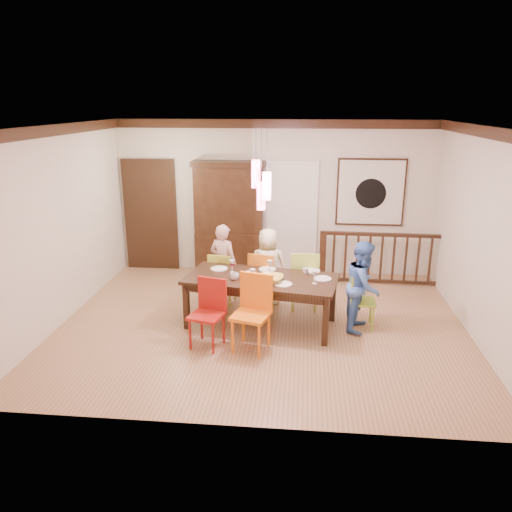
# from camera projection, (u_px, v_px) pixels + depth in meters

# --- Properties ---
(floor) EXTENTS (6.00, 6.00, 0.00)m
(floor) POSITION_uv_depth(u_px,v_px,m) (262.00, 324.00, 7.52)
(floor) COLOR #99694A
(floor) RESTS_ON ground
(ceiling) EXTENTS (6.00, 6.00, 0.00)m
(ceiling) POSITION_uv_depth(u_px,v_px,m) (263.00, 125.00, 6.66)
(ceiling) COLOR white
(ceiling) RESTS_ON wall_back
(wall_back) EXTENTS (6.00, 0.00, 6.00)m
(wall_back) POSITION_uv_depth(u_px,v_px,m) (274.00, 198.00, 9.47)
(wall_back) COLOR beige
(wall_back) RESTS_ON floor
(wall_left) EXTENTS (0.00, 5.00, 5.00)m
(wall_left) POSITION_uv_depth(u_px,v_px,m) (61.00, 226.00, 7.37)
(wall_left) COLOR beige
(wall_left) RESTS_ON floor
(wall_right) EXTENTS (0.00, 5.00, 5.00)m
(wall_right) POSITION_uv_depth(u_px,v_px,m) (481.00, 236.00, 6.81)
(wall_right) COLOR beige
(wall_right) RESTS_ON floor
(crown_molding) EXTENTS (6.00, 5.00, 0.16)m
(crown_molding) POSITION_uv_depth(u_px,v_px,m) (263.00, 132.00, 6.69)
(crown_molding) COLOR black
(crown_molding) RESTS_ON wall_back
(panel_door) EXTENTS (1.04, 0.07, 2.24)m
(panel_door) POSITION_uv_depth(u_px,v_px,m) (151.00, 217.00, 9.76)
(panel_door) COLOR black
(panel_door) RESTS_ON wall_back
(white_doorway) EXTENTS (0.97, 0.05, 2.22)m
(white_doorway) POSITION_uv_depth(u_px,v_px,m) (292.00, 220.00, 9.52)
(white_doorway) COLOR silver
(white_doorway) RESTS_ON wall_back
(painting) EXTENTS (1.25, 0.06, 1.25)m
(painting) POSITION_uv_depth(u_px,v_px,m) (371.00, 192.00, 9.22)
(painting) COLOR black
(painting) RESTS_ON wall_back
(pendant_cluster) EXTENTS (0.27, 0.21, 1.14)m
(pendant_cluster) POSITION_uv_depth(u_px,v_px,m) (261.00, 185.00, 6.88)
(pendant_cluster) COLOR #FF4C74
(pendant_cluster) RESTS_ON ceiling
(dining_table) EXTENTS (2.32, 1.35, 0.75)m
(dining_table) POSITION_uv_depth(u_px,v_px,m) (261.00, 283.00, 7.30)
(dining_table) COLOR black
(dining_table) RESTS_ON floor
(chair_far_left) EXTENTS (0.45, 0.45, 0.87)m
(chair_far_left) POSITION_uv_depth(u_px,v_px,m) (223.00, 274.00, 8.19)
(chair_far_left) COLOR #ADB835
(chair_far_left) RESTS_ON floor
(chair_far_mid) EXTENTS (0.52, 0.52, 0.93)m
(chair_far_mid) POSITION_uv_depth(u_px,v_px,m) (265.00, 275.00, 8.02)
(chair_far_mid) COLOR #C86716
(chair_far_mid) RESTS_ON floor
(chair_far_right) EXTENTS (0.44, 0.44, 0.98)m
(chair_far_right) POSITION_uv_depth(u_px,v_px,m) (305.00, 275.00, 7.94)
(chair_far_right) COLOR #A3C13D
(chair_far_right) RESTS_ON floor
(chair_near_left) EXTENTS (0.52, 0.52, 0.93)m
(chair_near_left) POSITION_uv_depth(u_px,v_px,m) (206.00, 310.00, 6.68)
(chair_near_left) COLOR #9C1610
(chair_near_left) RESTS_ON floor
(chair_near_mid) EXTENTS (0.57, 0.57, 1.02)m
(chair_near_mid) POSITION_uv_depth(u_px,v_px,m) (251.00, 309.00, 6.57)
(chair_near_mid) COLOR orange
(chair_near_mid) RESTS_ON floor
(chair_end_right) EXTENTS (0.38, 0.38, 0.83)m
(chair_end_right) POSITION_uv_depth(u_px,v_px,m) (362.00, 297.00, 7.29)
(chair_end_right) COLOR #98BF2E
(chair_end_right) RESTS_ON floor
(china_hutch) EXTENTS (1.37, 0.46, 2.16)m
(china_hutch) POSITION_uv_depth(u_px,v_px,m) (229.00, 218.00, 9.46)
(china_hutch) COLOR black
(china_hutch) RESTS_ON floor
(balustrade) EXTENTS (2.24, 0.15, 0.96)m
(balustrade) POSITION_uv_depth(u_px,v_px,m) (381.00, 258.00, 9.04)
(balustrade) COLOR black
(balustrade) RESTS_ON floor
(person_far_left) EXTENTS (0.56, 0.47, 1.32)m
(person_far_left) POSITION_uv_depth(u_px,v_px,m) (223.00, 263.00, 8.21)
(person_far_left) COLOR beige
(person_far_left) RESTS_ON floor
(person_far_mid) EXTENTS (0.64, 0.44, 1.27)m
(person_far_mid) POSITION_uv_depth(u_px,v_px,m) (268.00, 266.00, 8.14)
(person_far_mid) COLOR beige
(person_far_mid) RESTS_ON floor
(person_end_right) EXTENTS (0.66, 0.76, 1.33)m
(person_end_right) POSITION_uv_depth(u_px,v_px,m) (363.00, 286.00, 7.18)
(person_end_right) COLOR #4675C5
(person_end_right) RESTS_ON floor
(serving_bowl) EXTENTS (0.40, 0.40, 0.09)m
(serving_bowl) POSITION_uv_depth(u_px,v_px,m) (271.00, 279.00, 7.10)
(serving_bowl) COLOR gold
(serving_bowl) RESTS_ON dining_table
(small_bowl) EXTENTS (0.26, 0.26, 0.06)m
(small_bowl) POSITION_uv_depth(u_px,v_px,m) (249.00, 275.00, 7.29)
(small_bowl) COLOR white
(small_bowl) RESTS_ON dining_table
(cup_left) EXTENTS (0.16, 0.16, 0.10)m
(cup_left) POSITION_uv_depth(u_px,v_px,m) (234.00, 276.00, 7.17)
(cup_left) COLOR silver
(cup_left) RESTS_ON dining_table
(cup_right) EXTENTS (0.11, 0.11, 0.09)m
(cup_right) POSITION_uv_depth(u_px,v_px,m) (306.00, 271.00, 7.43)
(cup_right) COLOR silver
(cup_right) RESTS_ON dining_table
(plate_far_left) EXTENTS (0.26, 0.26, 0.01)m
(plate_far_left) POSITION_uv_depth(u_px,v_px,m) (219.00, 269.00, 7.63)
(plate_far_left) COLOR white
(plate_far_left) RESTS_ON dining_table
(plate_far_mid) EXTENTS (0.26, 0.26, 0.01)m
(plate_far_mid) POSITION_uv_depth(u_px,v_px,m) (267.00, 269.00, 7.61)
(plate_far_mid) COLOR white
(plate_far_mid) RESTS_ON dining_table
(plate_far_right) EXTENTS (0.26, 0.26, 0.01)m
(plate_far_right) POSITION_uv_depth(u_px,v_px,m) (312.00, 271.00, 7.54)
(plate_far_right) COLOR white
(plate_far_right) RESTS_ON dining_table
(plate_near_left) EXTENTS (0.26, 0.26, 0.01)m
(plate_near_left) POSITION_uv_depth(u_px,v_px,m) (210.00, 283.00, 7.02)
(plate_near_left) COLOR white
(plate_near_left) RESTS_ON dining_table
(plate_near_mid) EXTENTS (0.26, 0.26, 0.01)m
(plate_near_mid) POSITION_uv_depth(u_px,v_px,m) (283.00, 284.00, 6.99)
(plate_near_mid) COLOR white
(plate_near_mid) RESTS_ON dining_table
(plate_end_right) EXTENTS (0.26, 0.26, 0.01)m
(plate_end_right) POSITION_uv_depth(u_px,v_px,m) (323.00, 279.00, 7.21)
(plate_end_right) COLOR white
(plate_end_right) RESTS_ON dining_table
(wine_glass_a) EXTENTS (0.08, 0.08, 0.19)m
(wine_glass_a) POSITION_uv_depth(u_px,v_px,m) (232.00, 266.00, 7.47)
(wine_glass_a) COLOR #590C19
(wine_glass_a) RESTS_ON dining_table
(wine_glass_b) EXTENTS (0.08, 0.08, 0.19)m
(wine_glass_b) POSITION_uv_depth(u_px,v_px,m) (270.00, 267.00, 7.46)
(wine_glass_b) COLOR silver
(wine_glass_b) RESTS_ON dining_table
(wine_glass_c) EXTENTS (0.08, 0.08, 0.19)m
(wine_glass_c) POSITION_uv_depth(u_px,v_px,m) (253.00, 275.00, 7.07)
(wine_glass_c) COLOR #590C19
(wine_glass_c) RESTS_ON dining_table
(wine_glass_d) EXTENTS (0.08, 0.08, 0.19)m
(wine_glass_d) POSITION_uv_depth(u_px,v_px,m) (315.00, 277.00, 7.00)
(wine_glass_d) COLOR silver
(wine_glass_d) RESTS_ON dining_table
(napkin) EXTENTS (0.18, 0.14, 0.01)m
(napkin) POSITION_uv_depth(u_px,v_px,m) (254.00, 286.00, 6.92)
(napkin) COLOR #D83359
(napkin) RESTS_ON dining_table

